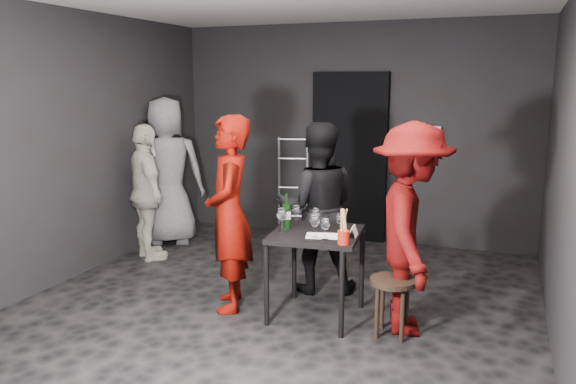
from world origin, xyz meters
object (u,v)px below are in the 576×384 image
at_px(bystander_grey, 167,156).
at_px(wine_bottle, 287,215).
at_px(breadstick_cup, 344,227).
at_px(tasting_table, 316,243).
at_px(man_maroon, 412,216).
at_px(hand_truck, 292,220).
at_px(server_red, 229,200).
at_px(bystander_cream, 147,191).
at_px(stool, 393,290).
at_px(woman_black, 317,201).

relative_size(bystander_grey, wine_bottle, 7.07).
bearing_deg(breadstick_cup, tasting_table, 139.95).
height_order(man_maroon, wine_bottle, man_maroon).
distance_m(hand_truck, man_maroon, 3.00).
distance_m(server_red, bystander_cream, 1.76).
relative_size(wine_bottle, breadstick_cup, 1.03).
relative_size(man_maroon, wine_bottle, 6.18).
xyz_separation_m(stool, woman_black, (-0.88, 0.74, 0.50)).
bearing_deg(bystander_grey, breadstick_cup, 122.02).
distance_m(server_red, woman_black, 0.90).
xyz_separation_m(stool, bystander_grey, (-3.10, 1.59, 0.71)).
height_order(server_red, bystander_grey, bystander_grey).
distance_m(hand_truck, breadstick_cup, 2.96).
bearing_deg(wine_bottle, bystander_grey, 145.97).
distance_m(tasting_table, wine_bottle, 0.35).
bearing_deg(stool, tasting_table, 169.28).
height_order(server_red, wine_bottle, server_red).
xyz_separation_m(bystander_cream, wine_bottle, (2.00, -0.80, 0.08)).
distance_m(man_maroon, bystander_grey, 3.51).
bearing_deg(breadstick_cup, stool, 19.56).
xyz_separation_m(man_maroon, breadstick_cup, (-0.47, -0.29, -0.07)).
bearing_deg(tasting_table, bystander_cream, 160.24).
bearing_deg(man_maroon, stool, 134.42).
xyz_separation_m(woman_black, breadstick_cup, (0.51, -0.87, 0.01)).
bearing_deg(stool, man_maroon, 58.34).
bearing_deg(man_maroon, breadstick_cup, 107.84).
bearing_deg(man_maroon, bystander_grey, 51.94).
relative_size(hand_truck, woman_black, 0.74).
xyz_separation_m(hand_truck, tasting_table, (1.09, -2.26, 0.42)).
distance_m(stool, breadstick_cup, 0.64).
distance_m(server_red, man_maroon, 1.56).
relative_size(woman_black, bystander_grey, 0.81).
bearing_deg(bystander_grey, bystander_cream, 77.39).
distance_m(server_red, wine_bottle, 0.52).
distance_m(wine_bottle, breadstick_cup, 0.64).
height_order(tasting_table, woman_black, woman_black).
relative_size(stool, bystander_grey, 0.22).
relative_size(tasting_table, man_maroon, 0.39).
relative_size(server_red, bystander_grey, 0.90).
distance_m(bystander_cream, wine_bottle, 2.16).
xyz_separation_m(man_maroon, wine_bottle, (-1.05, -0.02, -0.08)).
distance_m(stool, bystander_cream, 3.13).
relative_size(hand_truck, bystander_cream, 0.82).
bearing_deg(bystander_cream, hand_truck, -90.50).
relative_size(bystander_cream, bystander_grey, 0.72).
bearing_deg(server_red, wine_bottle, 74.93).
bearing_deg(wine_bottle, man_maroon, 0.97).
xyz_separation_m(man_maroon, bystander_grey, (-3.20, 1.43, 0.14)).
height_order(man_maroon, bystander_cream, man_maroon).
height_order(hand_truck, bystander_cream, bystander_cream).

